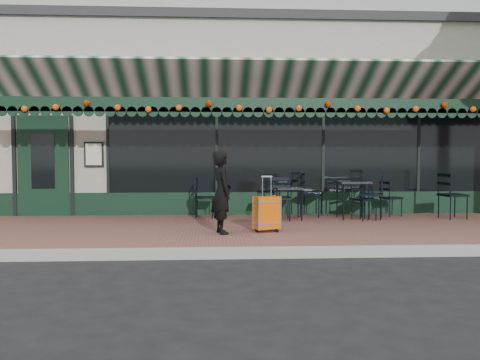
{
  "coord_description": "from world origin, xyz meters",
  "views": [
    {
      "loc": [
        -1.11,
        -7.37,
        1.52
      ],
      "look_at": [
        -0.61,
        1.6,
        1.05
      ],
      "focal_mm": 38.0,
      "sensor_mm": 36.0,
      "label": 1
    }
  ],
  "objects": [
    {
      "name": "sidewalk",
      "position": [
        0.0,
        2.0,
        0.07
      ],
      "size": [
        18.0,
        4.0,
        0.15
      ],
      "primitive_type": "cube",
      "color": "brown",
      "rests_on": "ground"
    },
    {
      "name": "restaurant_building",
      "position": [
        0.0,
        7.84,
        2.27
      ],
      "size": [
        12.0,
        9.6,
        4.5
      ],
      "color": "#A0998A",
      "rests_on": "ground"
    },
    {
      "name": "ground",
      "position": [
        0.0,
        0.0,
        0.0
      ],
      "size": [
        80.0,
        80.0,
        0.0
      ],
      "primitive_type": "plane",
      "color": "black",
      "rests_on": "ground"
    },
    {
      "name": "cafe_table_a",
      "position": [
        1.86,
        3.15,
        0.86
      ],
      "size": [
        0.64,
        0.64,
        0.79
      ],
      "color": "black",
      "rests_on": "sidewalk"
    },
    {
      "name": "chair_b_right",
      "position": [
        1.05,
        3.54,
        0.63
      ],
      "size": [
        0.63,
        0.63,
        0.97
      ],
      "primitive_type": null,
      "rotation": [
        0.0,
        0.0,
        1.19
      ],
      "color": "black",
      "rests_on": "sidewalk"
    },
    {
      "name": "chair_b_front",
      "position": [
        0.28,
        2.9,
        0.6
      ],
      "size": [
        0.47,
        0.47,
        0.89
      ],
      "primitive_type": null,
      "rotation": [
        0.0,
        0.0,
        -0.05
      ],
      "color": "black",
      "rests_on": "sidewalk"
    },
    {
      "name": "chair_b_left",
      "position": [
        -0.0,
        3.34,
        0.54
      ],
      "size": [
        0.41,
        0.41,
        0.78
      ],
      "primitive_type": null,
      "rotation": [
        0.0,
        0.0,
        -1.53
      ],
      "color": "black",
      "rests_on": "sidewalk"
    },
    {
      "name": "chair_a_front",
      "position": [
        2.01,
        2.84,
        0.57
      ],
      "size": [
        0.55,
        0.55,
        0.83
      ],
      "primitive_type": null,
      "rotation": [
        0.0,
        0.0,
        0.41
      ],
      "color": "black",
      "rests_on": "sidewalk"
    },
    {
      "name": "woman",
      "position": [
        -0.94,
        1.26,
        0.86
      ],
      "size": [
        0.47,
        0.59,
        1.42
      ],
      "primitive_type": "imported",
      "rotation": [
        0.0,
        0.0,
        1.84
      ],
      "color": "black",
      "rests_on": "sidewalk"
    },
    {
      "name": "chair_a_left",
      "position": [
        2.23,
        3.08,
        0.65
      ],
      "size": [
        0.64,
        0.64,
        1.0
      ],
      "primitive_type": null,
      "rotation": [
        0.0,
        0.0,
        -1.93
      ],
      "color": "black",
      "rests_on": "sidewalk"
    },
    {
      "name": "cafe_table_b",
      "position": [
        0.49,
        3.01,
        0.75
      ],
      "size": [
        0.54,
        0.54,
        0.67
      ],
      "color": "black",
      "rests_on": "sidewalk"
    },
    {
      "name": "suitcase",
      "position": [
        -0.16,
        1.4,
        0.47
      ],
      "size": [
        0.48,
        0.37,
        0.97
      ],
      "rotation": [
        0.0,
        0.0,
        0.36
      ],
      "color": "#E55B07",
      "rests_on": "sidewalk"
    },
    {
      "name": "chair_a_extra",
      "position": [
        3.95,
        2.98,
        0.64
      ],
      "size": [
        0.56,
        0.56,
        0.97
      ],
      "primitive_type": null,
      "rotation": [
        0.0,
        0.0,
        1.75
      ],
      "color": "black",
      "rests_on": "sidewalk"
    },
    {
      "name": "chair_a_right",
      "position": [
        2.81,
        3.5,
        0.54
      ],
      "size": [
        0.49,
        0.49,
        0.78
      ],
      "primitive_type": null,
      "rotation": [
        0.0,
        0.0,
        1.89
      ],
      "color": "black",
      "rests_on": "sidewalk"
    },
    {
      "name": "curb",
      "position": [
        0.0,
        -0.08,
        0.07
      ],
      "size": [
        18.0,
        0.16,
        0.15
      ],
      "primitive_type": "cube",
      "color": "#9E9E99",
      "rests_on": "ground"
    },
    {
      "name": "chair_solo",
      "position": [
        -1.27,
        3.4,
        0.57
      ],
      "size": [
        0.44,
        0.44,
        0.84
      ],
      "primitive_type": null,
      "rotation": [
        0.0,
        0.0,
        1.52
      ],
      "color": "black",
      "rests_on": "sidewalk"
    }
  ]
}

